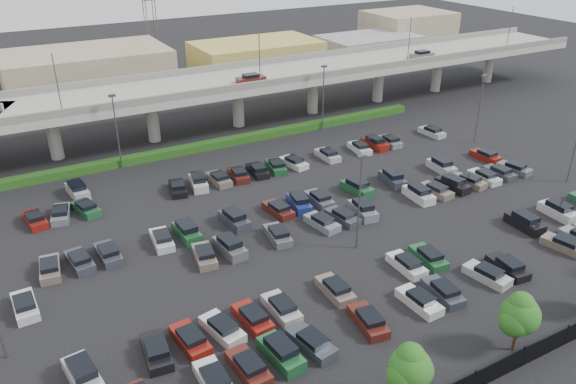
% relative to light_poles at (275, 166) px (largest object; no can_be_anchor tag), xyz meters
% --- Properties ---
extents(ground, '(280.00, 280.00, 0.00)m').
position_rel_light_poles_xyz_m(ground, '(4.13, -2.00, -6.24)').
color(ground, black).
extents(overpass, '(150.00, 13.00, 15.80)m').
position_rel_light_poles_xyz_m(overpass, '(3.91, 29.97, 0.73)').
color(overpass, '#97968F').
rests_on(overpass, ground).
extents(hedge, '(66.00, 1.60, 1.10)m').
position_rel_light_poles_xyz_m(hedge, '(4.13, 23.00, -5.69)').
color(hedge, '#1B4113').
rests_on(hedge, ground).
extents(fence, '(70.00, 0.10, 2.00)m').
position_rel_light_poles_xyz_m(fence, '(4.07, -30.00, -5.34)').
color(fence, black).
rests_on(fence, ground).
extents(tree_row, '(65.07, 3.66, 5.94)m').
position_rel_light_poles_xyz_m(tree_row, '(4.83, -28.53, -2.72)').
color(tree_row, '#332316').
rests_on(tree_row, ground).
extents(parked_cars, '(62.80, 41.63, 1.67)m').
position_rel_light_poles_xyz_m(parked_cars, '(2.83, -5.06, -5.64)').
color(parked_cars, black).
rests_on(parked_cars, ground).
extents(light_poles, '(66.90, 48.38, 10.30)m').
position_rel_light_poles_xyz_m(light_poles, '(0.00, 0.00, 0.00)').
color(light_poles, '#46464A').
rests_on(light_poles, ground).
extents(distant_buildings, '(138.00, 24.00, 9.00)m').
position_rel_light_poles_xyz_m(distant_buildings, '(16.50, 59.81, -2.49)').
color(distant_buildings, gray).
rests_on(distant_buildings, ground).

